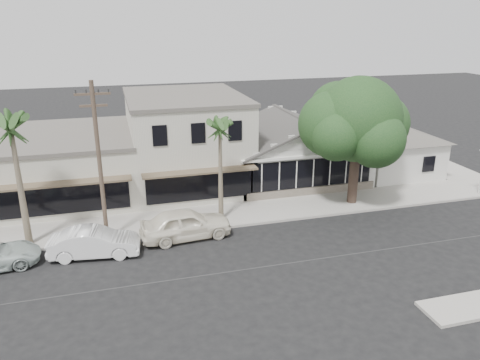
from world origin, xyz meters
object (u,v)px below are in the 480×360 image
object	(u,v)px
car_1	(94,243)
shade_tree	(355,121)
utility_pole	(99,160)
car_0	(186,224)

from	to	relation	value
car_1	shade_tree	bearing A→B (deg)	-72.02
utility_pole	shade_tree	bearing A→B (deg)	5.35
car_0	shade_tree	xyz separation A→B (m)	(11.59, 2.34, 4.77)
car_1	shade_tree	size ratio (longest dim) A/B	0.54
utility_pole	car_1	distance (m)	4.39
car_0	car_1	distance (m)	5.07
utility_pole	car_1	bearing A→B (deg)	-110.86
car_0	shade_tree	bearing A→B (deg)	-83.82
utility_pole	shade_tree	distance (m)	16.05
utility_pole	car_1	size ratio (longest dim) A/B	1.93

